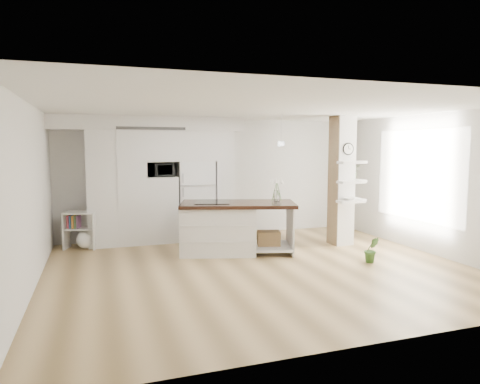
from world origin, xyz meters
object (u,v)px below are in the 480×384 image
object	(u,v)px
bookshelf	(83,233)
floor_plant_a	(372,250)
kitchen_island	(225,227)
refrigerator	(195,200)

from	to	relation	value
bookshelf	floor_plant_a	distance (m)	5.65
bookshelf	floor_plant_a	size ratio (longest dim) A/B	1.61
kitchen_island	bookshelf	xyz separation A→B (m)	(-2.65, 1.22, -0.18)
refrigerator	kitchen_island	xyz separation A→B (m)	(0.27, -1.42, -0.36)
kitchen_island	floor_plant_a	world-z (taller)	kitchen_island
kitchen_island	bookshelf	bearing A→B (deg)	171.97
kitchen_island	bookshelf	world-z (taller)	kitchen_island
bookshelf	floor_plant_a	xyz separation A→B (m)	(4.92, -2.77, -0.09)
refrigerator	kitchen_island	size ratio (longest dim) A/B	0.73
floor_plant_a	refrigerator	bearing A→B (deg)	130.67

